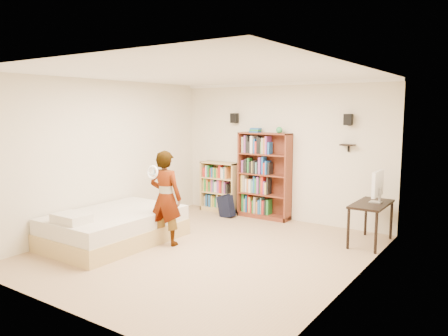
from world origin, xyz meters
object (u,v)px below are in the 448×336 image
Objects in this scene: low_bookshelf at (220,187)px; daybed at (115,223)px; person at (166,198)px; tall_bookshelf at (264,176)px; computer_desk at (371,223)px.

low_bookshelf is 0.49× the size of daybed.
daybed is at bearing -92.85° from low_bookshelf.
low_bookshelf is 0.69× the size of person.
tall_bookshelf reaches higher than low_bookshelf.
tall_bookshelf is at bearing 166.64° from computer_desk.
daybed is 1.42× the size of person.
person is at bearing 27.10° from daybed.
computer_desk is at bearing 33.15° from daybed.
tall_bookshelf is at bearing 0.02° from low_bookshelf.
low_bookshelf is 1.06× the size of computer_desk.
daybed is at bearing 17.55° from person.
daybed is 0.97m from person.
low_bookshelf is at bearing -85.02° from person.
person reaches higher than low_bookshelf.
person is at bearing -100.62° from tall_bookshelf.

